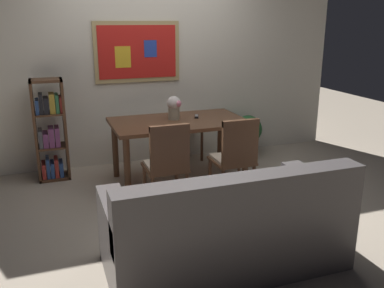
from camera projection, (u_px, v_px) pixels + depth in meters
ground_plane at (189, 199)px, 4.46m from camera, size 12.00×12.00×0.00m
wall_back_with_painting at (151, 62)px, 5.42m from camera, size 5.20×0.14×2.60m
dining_table at (179, 128)px, 4.82m from camera, size 1.52×0.89×0.73m
dining_chair_near_right at (235, 154)px, 4.22m from camera, size 0.40×0.41×0.91m
dining_chair_near_left at (167, 160)px, 4.02m from camera, size 0.40×0.41×0.91m
dining_chair_far_right at (184, 119)px, 5.69m from camera, size 0.40×0.41×0.91m
leather_couch at (227, 231)px, 3.15m from camera, size 1.80×0.84×0.84m
bookshelf at (50, 132)px, 4.89m from camera, size 0.36×0.28×1.19m
potted_ivy at (248, 132)px, 5.79m from camera, size 0.38×0.38×0.62m
flower_vase at (174, 107)px, 4.80m from camera, size 0.17×0.17×0.27m
tv_remote at (197, 116)px, 4.95m from camera, size 0.10×0.16×0.02m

